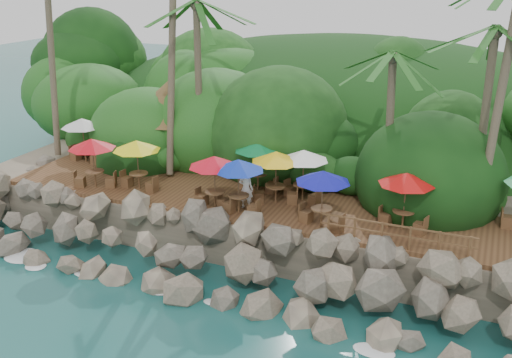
% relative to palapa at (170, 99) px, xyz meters
% --- Properties ---
extents(ground, '(140.00, 140.00, 0.00)m').
position_rel_palapa_xyz_m(ground, '(6.89, -10.00, -5.79)').
color(ground, '#19514F').
rests_on(ground, ground).
extents(land_base, '(32.00, 25.20, 2.10)m').
position_rel_palapa_xyz_m(land_base, '(6.89, 6.00, -4.74)').
color(land_base, gray).
rests_on(land_base, ground).
extents(jungle_hill, '(44.80, 28.00, 15.40)m').
position_rel_palapa_xyz_m(jungle_hill, '(6.89, 13.50, -5.79)').
color(jungle_hill, '#143811').
rests_on(jungle_hill, ground).
extents(seawall, '(29.00, 4.00, 2.30)m').
position_rel_palapa_xyz_m(seawall, '(6.89, -8.00, -4.64)').
color(seawall, gray).
rests_on(seawall, ground).
extents(terrace, '(26.00, 5.00, 0.20)m').
position_rel_palapa_xyz_m(terrace, '(6.89, -4.00, -3.59)').
color(terrace, brown).
rests_on(terrace, land_base).
extents(jungle_foliage, '(44.00, 16.00, 12.00)m').
position_rel_palapa_xyz_m(jungle_foliage, '(6.89, 5.00, -5.79)').
color(jungle_foliage, '#143811').
rests_on(jungle_foliage, ground).
extents(foam_line, '(25.20, 0.80, 0.06)m').
position_rel_palapa_xyz_m(foam_line, '(6.89, -9.70, -5.76)').
color(foam_line, white).
rests_on(foam_line, ground).
extents(palapa, '(5.11, 5.11, 4.60)m').
position_rel_palapa_xyz_m(palapa, '(0.00, 0.00, 0.00)').
color(palapa, brown).
rests_on(palapa, ground).
extents(dining_clusters, '(25.34, 5.54, 2.54)m').
position_rel_palapa_xyz_m(dining_clusters, '(6.72, -4.20, -1.38)').
color(dining_clusters, brown).
rests_on(dining_clusters, terrace).
extents(railing, '(6.10, 0.10, 1.00)m').
position_rel_palapa_xyz_m(railing, '(13.87, -6.35, -2.88)').
color(railing, brown).
rests_on(railing, terrace).
extents(waiter, '(0.70, 0.46, 1.89)m').
position_rel_palapa_xyz_m(waiter, '(6.81, -4.98, -2.54)').
color(waiter, white).
rests_on(waiter, terrace).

